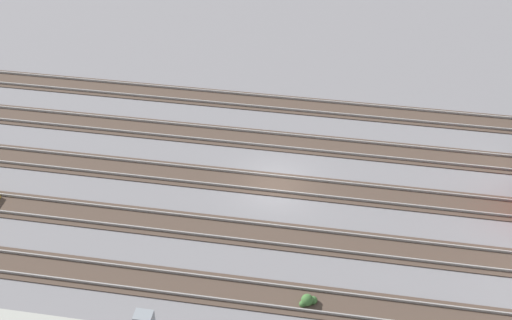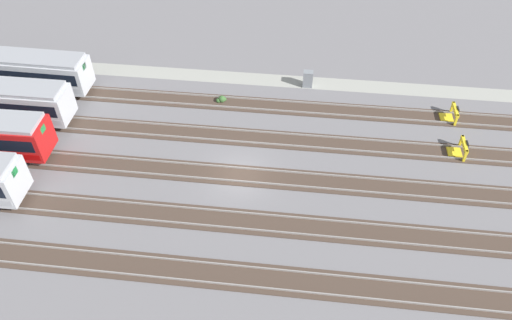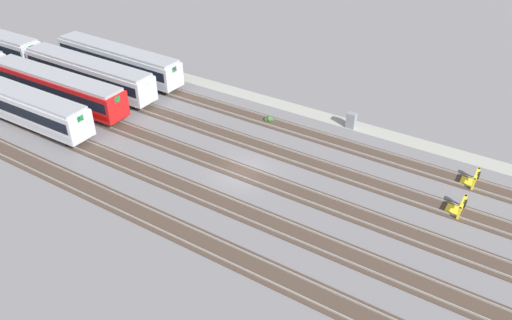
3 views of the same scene
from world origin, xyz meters
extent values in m
plane|color=slate|center=(0.00, 0.00, 0.00)|extent=(400.00, 400.00, 0.00)
cube|color=#47382D|center=(0.00, -8.98, 0.03)|extent=(90.00, 2.23, 0.06)
cube|color=gray|center=(0.00, -8.27, 0.14)|extent=(90.00, 0.07, 0.15)
cube|color=gray|center=(0.00, -9.70, 0.14)|extent=(90.00, 0.07, 0.15)
cube|color=#47382D|center=(0.00, -4.49, 0.03)|extent=(90.00, 2.24, 0.06)
cube|color=gray|center=(0.00, -3.77, 0.14)|extent=(90.00, 0.07, 0.15)
cube|color=gray|center=(0.00, -5.21, 0.14)|extent=(90.00, 0.07, 0.15)
cube|color=#47382D|center=(0.00, 0.00, 0.03)|extent=(90.00, 2.24, 0.06)
cube|color=gray|center=(0.00, 0.72, 0.14)|extent=(90.00, 0.07, 0.15)
cube|color=gray|center=(0.00, -0.72, 0.14)|extent=(90.00, 0.07, 0.15)
cube|color=#47382D|center=(0.00, 4.49, 0.03)|extent=(90.00, 2.23, 0.06)
cube|color=gray|center=(0.00, 5.21, 0.14)|extent=(90.00, 0.07, 0.15)
cube|color=gray|center=(0.00, 3.77, 0.14)|extent=(90.00, 0.07, 0.15)
cube|color=#47382D|center=(0.00, 8.98, 0.03)|extent=(90.00, 2.23, 0.06)
cube|color=gray|center=(0.00, 9.70, 0.14)|extent=(90.00, 0.07, 0.15)
cube|color=gray|center=(0.00, 8.27, 0.14)|extent=(90.00, 0.07, 0.15)
sphere|color=#38602D|center=(2.90, -9.15, 0.28)|extent=(0.64, 0.64, 0.64)
sphere|color=#38602D|center=(3.20, -9.03, 0.18)|extent=(0.44, 0.44, 0.44)
sphere|color=#38602D|center=(2.68, -9.33, 0.14)|extent=(0.36, 0.36, 0.36)
camera|label=1|loc=(4.26, -33.55, 28.41)|focal=50.00mm
camera|label=2|loc=(-4.35, 26.62, 27.40)|focal=35.00mm
camera|label=3|loc=(-20.06, 29.67, 25.14)|focal=35.00mm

